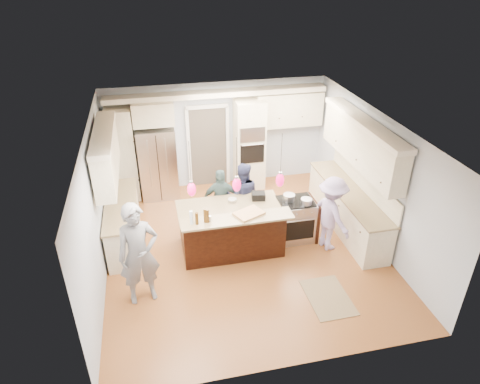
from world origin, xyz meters
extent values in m
plane|color=#AB5D2E|center=(0.00, 0.00, 0.00)|extent=(6.00, 6.00, 0.00)
cube|color=#B2BCC6|center=(0.00, 3.00, 1.35)|extent=(5.50, 0.04, 2.70)
cube|color=#B2BCC6|center=(0.00, -3.00, 1.35)|extent=(5.50, 0.04, 2.70)
cube|color=#B2BCC6|center=(-2.75, 0.00, 1.35)|extent=(0.04, 6.00, 2.70)
cube|color=#B2BCC6|center=(2.75, 0.00, 1.35)|extent=(0.04, 6.00, 2.70)
cube|color=white|center=(0.00, 0.00, 2.70)|extent=(5.50, 6.00, 0.04)
cube|color=#B7B7BC|center=(-1.55, 2.64, 0.90)|extent=(0.90, 0.70, 1.80)
cube|color=beige|center=(0.75, 2.67, 1.15)|extent=(0.72, 0.64, 2.30)
cube|color=black|center=(0.75, 2.34, 1.55)|extent=(0.60, 0.02, 0.35)
cube|color=black|center=(0.75, 2.34, 1.05)|extent=(0.60, 0.02, 0.50)
cylinder|color=#B7B7BC|center=(0.75, 2.31, 1.30)|extent=(0.55, 0.02, 0.02)
cube|color=beige|center=(-2.35, 2.70, 1.15)|extent=(0.60, 0.58, 2.30)
cube|color=beige|center=(-1.55, 2.70, 2.15)|extent=(0.95, 0.58, 0.55)
cube|color=beige|center=(1.80, 2.82, 1.95)|extent=(1.70, 0.35, 0.85)
cube|color=beige|center=(0.00, 2.80, 2.48)|extent=(5.30, 0.38, 0.12)
cube|color=#4C443A|center=(-0.25, 2.99, 1.05)|extent=(0.90, 0.06, 2.10)
cube|color=white|center=(-0.25, 2.95, 2.13)|extent=(1.04, 0.06, 0.10)
cube|color=beige|center=(2.40, 0.30, 0.44)|extent=(0.60, 3.00, 0.88)
cube|color=tan|center=(2.40, 0.30, 0.90)|extent=(0.64, 3.05, 0.04)
cube|color=beige|center=(2.52, 0.30, 1.98)|extent=(0.35, 3.00, 0.85)
cube|color=beige|center=(2.51, 0.30, 2.46)|extent=(0.37, 3.10, 0.10)
cube|color=beige|center=(-2.40, 0.80, 0.44)|extent=(0.60, 2.20, 0.88)
cube|color=tan|center=(-2.40, 0.80, 0.90)|extent=(0.64, 2.25, 0.04)
cube|color=beige|center=(-2.52, 0.80, 1.98)|extent=(0.35, 2.20, 0.85)
cube|color=beige|center=(-2.51, 0.80, 2.46)|extent=(0.37, 2.30, 0.10)
cube|color=black|center=(-0.25, 0.15, 0.44)|extent=(2.00, 1.00, 0.88)
cube|color=tan|center=(-0.25, 0.15, 0.90)|extent=(2.10, 1.10, 0.04)
cube|color=black|center=(-0.25, -0.41, 0.54)|extent=(2.00, 0.12, 1.08)
cube|color=tan|center=(-0.25, -0.55, 1.10)|extent=(2.10, 0.42, 0.04)
cube|color=black|center=(0.40, 0.38, 0.99)|extent=(0.31, 0.26, 0.15)
cube|color=#B7B7BC|center=(1.13, 0.15, 0.45)|extent=(0.76, 0.66, 0.90)
cube|color=black|center=(1.13, -0.19, 0.40)|extent=(0.65, 0.01, 0.45)
cube|color=black|center=(1.13, 0.15, 0.91)|extent=(0.72, 0.59, 0.02)
cube|color=black|center=(1.54, 0.15, 0.44)|extent=(0.06, 0.71, 0.88)
cylinder|color=black|center=(-1.05, -0.51, 2.33)|extent=(0.01, 0.01, 0.75)
ellipsoid|color=#F60E62|center=(-1.05, -0.51, 1.80)|extent=(0.15, 0.15, 0.26)
cylinder|color=black|center=(-0.25, -0.51, 2.33)|extent=(0.01, 0.01, 0.75)
ellipsoid|color=#F60E62|center=(-0.25, -0.51, 1.80)|extent=(0.15, 0.15, 0.26)
cylinder|color=black|center=(0.55, -0.51, 2.33)|extent=(0.01, 0.01, 0.75)
ellipsoid|color=#F60E62|center=(0.55, -0.51, 1.80)|extent=(0.15, 0.15, 0.26)
imported|color=slate|center=(-2.05, -1.04, 0.96)|extent=(0.77, 0.58, 1.92)
imported|color=navy|center=(0.16, 0.85, 0.76)|extent=(0.84, 0.71, 1.53)
imported|color=#435E5D|center=(-0.30, 0.85, 0.71)|extent=(0.87, 0.44, 1.43)
imported|color=#A691C4|center=(1.73, -0.32, 0.80)|extent=(0.84, 1.15, 1.61)
cube|color=olive|center=(1.15, -1.76, 0.01)|extent=(0.74, 1.07, 0.01)
cylinder|color=silver|center=(-1.09, -0.56, 1.25)|extent=(0.06, 0.06, 0.27)
cylinder|color=#472C0C|center=(-0.84, -0.54, 1.26)|extent=(0.08, 0.08, 0.28)
cylinder|color=#472C0C|center=(-1.00, -0.58, 1.24)|extent=(0.07, 0.07, 0.24)
cylinder|color=#472C0C|center=(-0.80, -0.56, 1.25)|extent=(0.09, 0.09, 0.27)
cylinder|color=#B7B7BC|center=(-0.76, -0.53, 1.17)|extent=(0.07, 0.07, 0.11)
cube|color=tan|center=(-0.01, -0.47, 1.14)|extent=(0.62, 0.55, 0.04)
cylinder|color=#B7B7BC|center=(1.00, 0.19, 0.99)|extent=(0.24, 0.24, 0.14)
cylinder|color=#B7B7BC|center=(1.30, -0.01, 0.98)|extent=(0.23, 0.23, 0.11)
camera|label=1|loc=(-1.62, -7.02, 5.39)|focal=32.00mm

